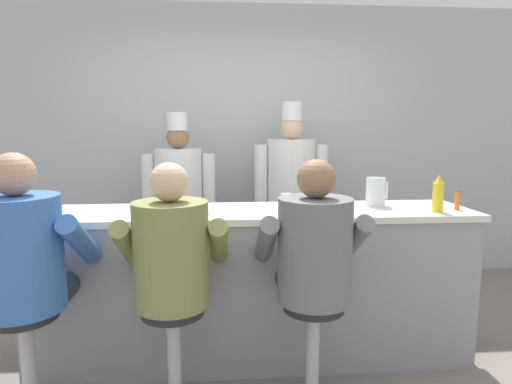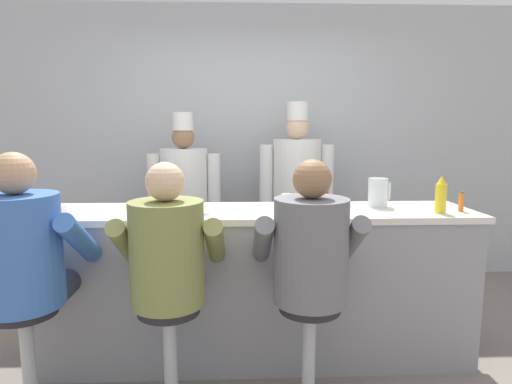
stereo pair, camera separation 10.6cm
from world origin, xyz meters
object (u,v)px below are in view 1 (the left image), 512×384
Objects in this scene: hot_sauce_bottle_orange at (457,201)px; cereal_bowl at (51,211)px; mustard_bottle_yellow at (438,194)px; cook_in_whites_near at (179,197)px; breakfast_plate at (192,212)px; water_pitcher_clear at (376,192)px; diner_seated_grey at (313,257)px; coffee_mug_tan at (287,200)px; napkin_dispenser_chrome at (312,199)px; diner_seated_blue at (23,260)px; coffee_mug_white at (33,213)px; cook_in_whites_far at (291,189)px; ketchup_bottle_red at (324,197)px; diner_seated_olive at (172,261)px.

hot_sauce_bottle_orange is 0.81× the size of cereal_bowl.
cook_in_whites_near is (-1.73, 1.26, -0.19)m from mustard_bottle_yellow.
cereal_bowl is at bearing 176.40° from breakfast_plate.
mustard_bottle_yellow is 1.22× the size of water_pitcher_clear.
cook_in_whites_near reaches higher than mustard_bottle_yellow.
cereal_bowl is at bearing 161.37° from diner_seated_grey.
hot_sauce_bottle_orange is 1.09m from coffee_mug_tan.
napkin_dispenser_chrome is at bearing 1.22° from cereal_bowl.
diner_seated_grey is at bearing -130.79° from water_pitcher_clear.
breakfast_plate is at bearing -3.60° from cereal_bowl.
coffee_mug_tan is 1.56m from diner_seated_blue.
hot_sauce_bottle_orange is 1.15m from diner_seated_grey.
cereal_bowl is at bearing -178.78° from napkin_dispenser_chrome.
cereal_bowl is 0.09× the size of cook_in_whites_near.
cook_in_whites_near is (0.69, 1.33, -0.12)m from coffee_mug_white.
diner_seated_blue reaches higher than cereal_bowl.
breakfast_plate is at bearing -170.79° from water_pitcher_clear.
diner_seated_grey is at bearing -86.24° from coffee_mug_tan.
mustard_bottle_yellow is at bearing 1.85° from coffee_mug_white.
coffee_mug_white is at bearing 104.07° from diner_seated_blue.
hot_sauce_bottle_orange is 2.54m from cereal_bowl.
diner_seated_blue reaches higher than diner_seated_grey.
coffee_mug_white is at bearing -178.15° from mustard_bottle_yellow.
coffee_mug_tan is 0.87× the size of coffee_mug_white.
cook_in_whites_far is (0.07, 1.22, -0.10)m from napkin_dispenser_chrome.
ketchup_bottle_red is at bearing -176.92° from mustard_bottle_yellow.
napkin_dispenser_chrome reaches higher than hot_sauce_bottle_orange.
coffee_mug_white is at bearing -171.63° from water_pitcher_clear.
diner_seated_olive is (0.73, -0.00, -0.02)m from diner_seated_blue.
hot_sauce_bottle_orange is at bearing 14.86° from diner_seated_olive.
hot_sauce_bottle_orange is 0.07× the size of cook_in_whites_far.
water_pitcher_clear is 0.84× the size of breakfast_plate.
ketchup_bottle_red is 1.68m from coffee_mug_white.
breakfast_plate is 0.17× the size of diner_seated_grey.
cook_in_whites_far is at bearing 117.95° from mustard_bottle_yellow.
diner_seated_olive is 0.73m from diner_seated_grey.
cook_in_whites_near is (-0.85, 1.68, 0.06)m from diner_seated_grey.
diner_seated_olive reaches higher than hot_sauce_bottle_orange.
cook_in_whites_far is (-0.71, 1.34, -0.14)m from mustard_bottle_yellow.
water_pitcher_clear is (-0.47, 0.18, 0.04)m from hot_sauce_bottle_orange.
breakfast_plate is at bearing 174.74° from ketchup_bottle_red.
ketchup_bottle_red is 0.98m from diner_seated_olive.
cook_in_whites_near reaches higher than ketchup_bottle_red.
mustard_bottle_yellow is 0.39m from water_pitcher_clear.
diner_seated_blue is at bearing -132.66° from cook_in_whites_far.
water_pitcher_clear is 2.12m from coffee_mug_white.
coffee_mug_tan is 1.52m from coffee_mug_white.
ketchup_bottle_red is 1.64m from cook_in_whites_near.
diner_seated_blue is 1.03× the size of diner_seated_grey.
diner_seated_olive is 0.77× the size of cook_in_whites_far.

